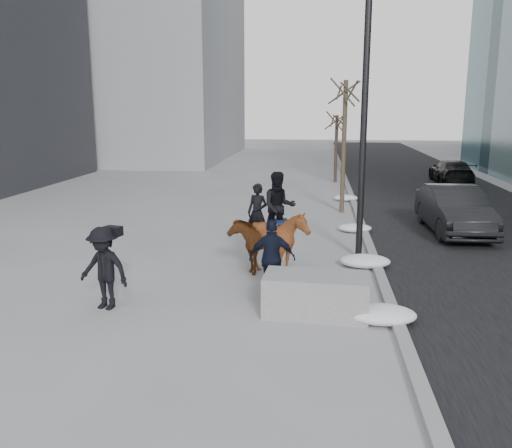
# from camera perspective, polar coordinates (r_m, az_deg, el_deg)

# --- Properties ---
(ground) EXTENTS (120.00, 120.00, 0.00)m
(ground) POSITION_cam_1_polar(r_m,az_deg,el_deg) (11.84, -0.66, -8.35)
(ground) COLOR gray
(ground) RESTS_ON ground
(road) EXTENTS (8.00, 90.00, 0.01)m
(road) POSITION_cam_1_polar(r_m,az_deg,el_deg) (22.13, 21.05, 0.59)
(road) COLOR black
(road) RESTS_ON ground
(curb) EXTENTS (0.25, 90.00, 0.12)m
(curb) POSITION_cam_1_polar(r_m,az_deg,el_deg) (21.46, 10.68, 1.01)
(curb) COLOR gray
(curb) RESTS_ON ground
(planter) EXTENTS (2.15, 1.16, 0.84)m
(planter) POSITION_cam_1_polar(r_m,az_deg,el_deg) (11.17, 6.31, -7.42)
(planter) COLOR gray
(planter) RESTS_ON ground
(car_near) EXTENTS (1.82, 4.79, 1.56)m
(car_near) POSITION_cam_1_polar(r_m,az_deg,el_deg) (19.33, 20.15, 1.41)
(car_near) COLOR black
(car_near) RESTS_ON ground
(car_far) EXTENTS (1.91, 4.52, 1.30)m
(car_far) POSITION_cam_1_polar(r_m,az_deg,el_deg) (32.04, 19.86, 5.23)
(car_far) COLOR black
(car_far) RESTS_ON ground
(tree_near) EXTENTS (1.20, 1.20, 5.74)m
(tree_near) POSITION_cam_1_polar(r_m,az_deg,el_deg) (21.76, 9.25, 8.69)
(tree_near) COLOR #3A3022
(tree_near) RESTS_ON ground
(tree_far) EXTENTS (1.20, 1.20, 4.12)m
(tree_far) POSITION_cam_1_polar(r_m,az_deg,el_deg) (30.83, 8.44, 8.20)
(tree_far) COLOR #392B22
(tree_far) RESTS_ON ground
(mounted_left) EXTENTS (1.39, 1.89, 2.23)m
(mounted_left) POSITION_cam_1_polar(r_m,az_deg,el_deg) (14.09, 0.08, -1.44)
(mounted_left) COLOR #4B1F0F
(mounted_left) RESTS_ON ground
(mounted_right) EXTENTS (1.67, 1.80, 2.59)m
(mounted_right) POSITION_cam_1_polar(r_m,az_deg,el_deg) (13.62, 2.36, -1.03)
(mounted_right) COLOR #512910
(mounted_right) RESTS_ON ground
(feeder) EXTENTS (1.05, 0.88, 1.75)m
(feeder) POSITION_cam_1_polar(r_m,az_deg,el_deg) (12.02, 1.72, -3.63)
(feeder) COLOR black
(feeder) RESTS_ON ground
(camera_crew) EXTENTS (1.27, 0.93, 1.75)m
(camera_crew) POSITION_cam_1_polar(r_m,az_deg,el_deg) (11.72, -15.72, -4.46)
(camera_crew) COLOR black
(camera_crew) RESTS_ON ground
(lamppost) EXTENTS (0.25, 2.31, 9.09)m
(lamppost) POSITION_cam_1_polar(r_m,az_deg,el_deg) (15.29, 11.43, 15.13)
(lamppost) COLOR black
(lamppost) RESTS_ON ground
(snow_piles) EXTENTS (1.38, 14.96, 0.35)m
(snow_piles) POSITION_cam_1_polar(r_m,az_deg,el_deg) (15.80, 11.05, -2.66)
(snow_piles) COLOR silver
(snow_piles) RESTS_ON ground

